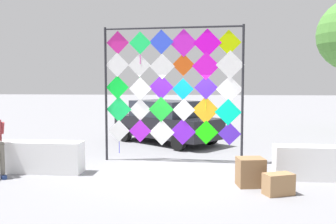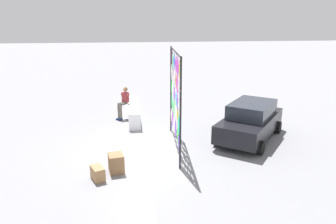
{
  "view_description": "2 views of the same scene",
  "coord_description": "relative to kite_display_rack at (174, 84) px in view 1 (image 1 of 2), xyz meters",
  "views": [
    {
      "loc": [
        0.7,
        -9.34,
        2.28
      ],
      "look_at": [
        -0.31,
        0.79,
        1.47
      ],
      "focal_mm": 39.17,
      "sensor_mm": 36.0,
      "label": 1
    },
    {
      "loc": [
        11.86,
        -0.74,
        5.04
      ],
      "look_at": [
        0.24,
        0.72,
        1.62
      ],
      "focal_mm": 34.45,
      "sensor_mm": 36.0,
      "label": 2
    }
  ],
  "objects": [
    {
      "name": "ground",
      "position": [
        0.17,
        -1.05,
        -2.24
      ],
      "size": [
        120.0,
        120.0,
        0.0
      ],
      "primitive_type": "plane",
      "color": "gray"
    },
    {
      "name": "plaza_ledge_left",
      "position": [
        -4.02,
        -1.56,
        -1.84
      ],
      "size": [
        3.64,
        0.56,
        0.79
      ],
      "primitive_type": "cube",
      "color": "white",
      "rests_on": "ground"
    },
    {
      "name": "kite_display_rack",
      "position": [
        0.0,
        0.0,
        0.0
      ],
      "size": [
        4.01,
        0.28,
        3.88
      ],
      "color": "#232328",
      "rests_on": "ground"
    },
    {
      "name": "parked_car",
      "position": [
        -0.57,
        3.36,
        -1.43
      ],
      "size": [
        4.35,
        3.95,
        1.61
      ],
      "color": "black",
      "rests_on": "ground"
    },
    {
      "name": "cardboard_box_large",
      "position": [
        1.9,
        -2.29,
        -1.93
      ],
      "size": [
        0.65,
        0.58,
        0.63
      ],
      "primitive_type": "cube",
      "rotation": [
        0.0,
        0.0,
        0.17
      ],
      "color": "olive",
      "rests_on": "ground"
    },
    {
      "name": "cardboard_box_small",
      "position": [
        2.39,
        -2.87,
        -2.02
      ],
      "size": [
        0.67,
        0.53,
        0.44
      ],
      "primitive_type": "cube",
      "rotation": [
        0.0,
        0.0,
        0.39
      ],
      "color": "#9E754C",
      "rests_on": "ground"
    }
  ]
}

